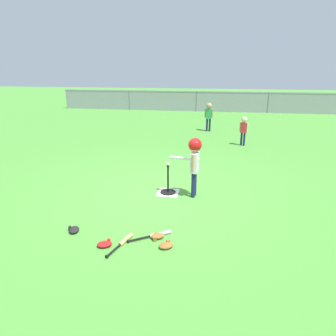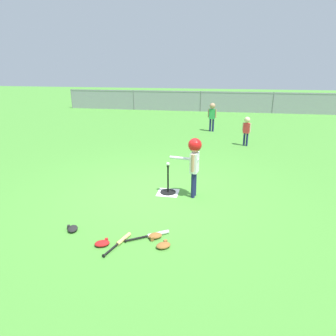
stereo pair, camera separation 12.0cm
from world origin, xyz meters
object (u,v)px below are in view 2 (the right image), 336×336
batting_tee (168,189)px  fielder_near_right (212,113)px  baseball_on_tee (168,164)px  glove_near_bats (102,243)px  batter_child (194,156)px  glove_by_plate (72,229)px  fielder_near_left (247,127)px  glove_outfield_drop (155,236)px  spare_bat_wood (121,241)px  spare_bat_silver (154,235)px  glove_tossed_aside (163,245)px

batting_tee → fielder_near_right: (0.62, 6.43, 0.64)m
baseball_on_tee → fielder_near_right: fielder_near_right is taller
glove_near_bats → batter_child: bearing=60.3°
batting_tee → glove_by_plate: batting_tee is taller
baseball_on_tee → fielder_near_left: fielder_near_left is taller
fielder_near_right → glove_outfield_drop: bearing=-93.5°
spare_bat_wood → batter_child: bearing=64.7°
baseball_on_tee → spare_bat_silver: baseball_on_tee is taller
glove_near_bats → spare_bat_silver: bearing=28.6°
baseball_on_tee → batter_child: (0.54, -0.08, 0.23)m
baseball_on_tee → batter_child: batter_child is taller
fielder_near_right → spare_bat_silver: bearing=-93.7°
fielder_near_left → fielder_near_right: 2.45m
spare_bat_silver → glove_tossed_aside: (0.21, -0.27, 0.01)m
batter_child → glove_outfield_drop: 1.92m
batting_tee → spare_bat_silver: (0.09, -1.72, -0.06)m
fielder_near_right → fielder_near_left: bearing=-60.4°
glove_tossed_aside → glove_outfield_drop: (-0.18, 0.23, 0.00)m
glove_tossed_aside → glove_near_bats: bearing=-172.9°
fielder_near_left → glove_tossed_aside: size_ratio=3.54×
batting_tee → baseball_on_tee: size_ratio=8.15×
spare_bat_wood → glove_outfield_drop: glove_outfield_drop is taller
baseball_on_tee → glove_outfield_drop: size_ratio=0.28×
fielder_near_right → glove_near_bats: size_ratio=4.28×
baseball_on_tee → glove_by_plate: size_ratio=0.28×
spare_bat_silver → glove_outfield_drop: glove_outfield_drop is taller
fielder_near_left → spare_bat_wood: 6.68m
batter_child → glove_outfield_drop: size_ratio=4.53×
batter_child → glove_tossed_aside: 2.09m
baseball_on_tee → glove_near_bats: 2.27m
baseball_on_tee → glove_by_plate: baseball_on_tee is taller
glove_by_plate → spare_bat_silver: bearing=2.9°
batter_child → glove_by_plate: batter_child is taller
spare_bat_silver → glove_near_bats: bearing=-151.4°
batter_child → glove_by_plate: 2.61m
glove_by_plate → glove_outfield_drop: 1.37m
spare_bat_silver → batter_child: bearing=74.5°
batting_tee → glove_outfield_drop: size_ratio=2.24×
glove_near_bats → glove_tossed_aside: size_ratio=0.98×
batter_child → batting_tee: bearing=171.2°
glove_by_plate → glove_tossed_aside: size_ratio=0.96×
batting_tee → glove_tossed_aside: batting_tee is taller
spare_bat_wood → glove_near_bats: size_ratio=2.41×
batting_tee → fielder_near_right: bearing=84.5°
baseball_on_tee → glove_tossed_aside: size_ratio=0.27×
fielder_near_left → spare_bat_silver: fielder_near_left is taller
glove_tossed_aside → batter_child: bearing=82.7°
fielder_near_right → batter_child: bearing=-90.7°
glove_outfield_drop → baseball_on_tee: bearing=93.7°
batting_tee → glove_outfield_drop: 1.76m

